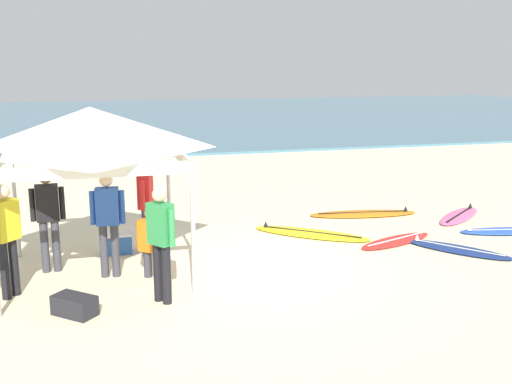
% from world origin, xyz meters
% --- Properties ---
extents(ground_plane, '(80.00, 80.00, 0.00)m').
position_xyz_m(ground_plane, '(0.00, 0.00, 0.00)').
color(ground_plane, beige).
extents(sea, '(80.00, 36.00, 0.10)m').
position_xyz_m(sea, '(0.00, 30.86, 0.05)').
color(sea, teal).
rests_on(sea, ground).
extents(canopy_tent, '(2.84, 2.84, 2.75)m').
position_xyz_m(canopy_tent, '(-2.50, 0.40, 2.39)').
color(canopy_tent, '#B7B7BC').
rests_on(canopy_tent, ground).
extents(surfboard_blue, '(2.09, 0.92, 0.19)m').
position_xyz_m(surfboard_blue, '(5.67, 0.69, 0.04)').
color(surfboard_blue, blue).
rests_on(surfboard_blue, ground).
extents(surfboard_navy, '(1.61, 1.88, 0.19)m').
position_xyz_m(surfboard_navy, '(3.95, -0.11, 0.04)').
color(surfboard_navy, navy).
rests_on(surfboard_navy, ground).
extents(surfboard_pink, '(1.91, 1.66, 0.19)m').
position_xyz_m(surfboard_pink, '(5.45, 2.06, 0.04)').
color(surfboard_pink, pink).
rests_on(surfboard_pink, ground).
extents(surfboard_orange, '(2.56, 1.02, 0.19)m').
position_xyz_m(surfboard_orange, '(3.44, 2.83, 0.04)').
color(surfboard_orange, orange).
rests_on(surfboard_orange, ground).
extents(surfboard_yellow, '(2.31, 2.07, 0.19)m').
position_xyz_m(surfboard_yellow, '(1.69, 1.62, 0.04)').
color(surfboard_yellow, yellow).
rests_on(surfboard_yellow, ground).
extents(surfboard_red, '(1.90, 1.11, 0.19)m').
position_xyz_m(surfboard_red, '(3.12, 0.70, 0.04)').
color(surfboard_red, red).
rests_on(surfboard_red, ground).
extents(person_red, '(0.32, 0.53, 1.71)m').
position_xyz_m(person_red, '(-1.63, 1.24, 0.99)').
color(person_red, '#383842').
rests_on(person_red, ground).
extents(person_green, '(0.39, 0.46, 1.71)m').
position_xyz_m(person_green, '(-1.62, -1.04, 0.99)').
color(person_green, black).
rests_on(person_green, ground).
extents(person_black, '(0.55, 0.24, 1.71)m').
position_xyz_m(person_black, '(-3.25, 0.77, 0.99)').
color(person_black, '#383842').
rests_on(person_black, ground).
extents(person_yellow, '(0.40, 0.44, 1.71)m').
position_xyz_m(person_yellow, '(-3.78, -0.24, 0.99)').
color(person_yellow, black).
rests_on(person_yellow, ground).
extents(person_blue, '(0.55, 0.26, 1.71)m').
position_xyz_m(person_blue, '(-2.32, 0.26, 0.99)').
color(person_blue, '#383842').
rests_on(person_blue, ground).
extents(person_orange, '(0.45, 0.40, 1.20)m').
position_xyz_m(person_orange, '(-1.66, 0.02, 0.66)').
color(person_orange, '#383842').
rests_on(person_orange, ground).
extents(gear_bag_near_tent, '(0.66, 0.64, 0.28)m').
position_xyz_m(gear_bag_near_tent, '(-2.86, -1.18, 0.14)').
color(gear_bag_near_tent, '#232328').
rests_on(gear_bag_near_tent, ground).
extents(cooler_box, '(0.50, 0.36, 0.39)m').
position_xyz_m(cooler_box, '(-2.13, 1.48, 0.20)').
color(cooler_box, '#2D60B7').
rests_on(cooler_box, ground).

